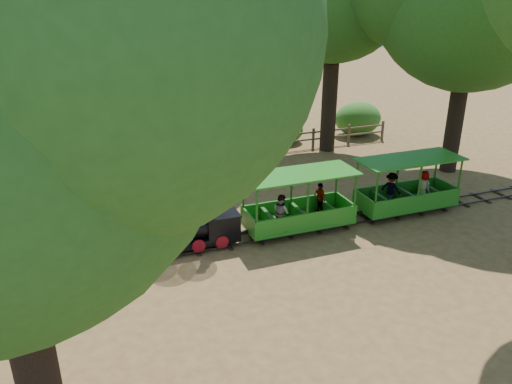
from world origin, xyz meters
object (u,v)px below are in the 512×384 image
object	(u,v)px
carriage_front	(298,210)
carriage_rear	(406,192)
fence	(215,147)
locomotive	(189,193)

from	to	relation	value
carriage_front	carriage_rear	bearing A→B (deg)	0.47
carriage_rear	carriage_front	bearing A→B (deg)	-179.53
carriage_rear	fence	xyz separation A→B (m)	(-4.53, 8.00, -0.21)
carriage_front	carriage_rear	distance (m)	4.14
locomotive	fence	distance (m)	8.60
locomotive	carriage_rear	distance (m)	7.70
carriage_front	carriage_rear	size ratio (longest dim) A/B	1.00
fence	carriage_rear	bearing A→B (deg)	-60.47
locomotive	carriage_front	world-z (taller)	locomotive
carriage_rear	fence	world-z (taller)	carriage_rear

